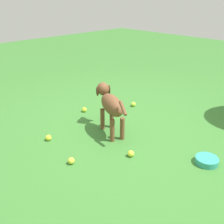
{
  "coord_description": "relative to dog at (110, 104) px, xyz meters",
  "views": [
    {
      "loc": [
        -2.13,
        -1.73,
        1.51
      ],
      "look_at": [
        -0.24,
        0.21,
        0.28
      ],
      "focal_mm": 42.45,
      "sensor_mm": 36.0,
      "label": 1
    }
  ],
  "objects": [
    {
      "name": "ground",
      "position": [
        0.23,
        -0.25,
        -0.35
      ],
      "size": [
        14.0,
        14.0,
        0.0
      ],
      "primitive_type": "plane",
      "color": "#38722D"
    },
    {
      "name": "dog",
      "position": [
        0.0,
        0.0,
        0.0
      ],
      "size": [
        0.38,
        0.75,
        0.54
      ],
      "rotation": [
        0.0,
        0.0,
        1.18
      ],
      "color": "brown",
      "rests_on": "ground"
    },
    {
      "name": "tennis_ball_0",
      "position": [
        -0.71,
        -0.2,
        -0.32
      ],
      "size": [
        0.07,
        0.07,
        0.07
      ],
      "primitive_type": "sphere",
      "color": "#CAD43B",
      "rests_on": "ground"
    },
    {
      "name": "tennis_ball_1",
      "position": [
        0.14,
        0.66,
        -0.32
      ],
      "size": [
        0.07,
        0.07,
        0.07
      ],
      "primitive_type": "sphere",
      "color": "#CDDF34",
      "rests_on": "ground"
    },
    {
      "name": "tennis_ball_2",
      "position": [
        -0.63,
        0.34,
        -0.32
      ],
      "size": [
        0.07,
        0.07,
        0.07
      ],
      "primitive_type": "sphere",
      "color": "yellow",
      "rests_on": "ground"
    },
    {
      "name": "tennis_ball_3",
      "position": [
        -0.21,
        -0.51,
        -0.32
      ],
      "size": [
        0.07,
        0.07,
        0.07
      ],
      "primitive_type": "sphere",
      "color": "#CBD736",
      "rests_on": "ground"
    },
    {
      "name": "tennis_ball_4",
      "position": [
        0.77,
        0.32,
        -0.32
      ],
      "size": [
        0.07,
        0.07,
        0.07
      ],
      "primitive_type": "sphere",
      "color": "#C3E23B",
      "rests_on": "ground"
    },
    {
      "name": "water_bowl",
      "position": [
        0.23,
        -1.1,
        -0.32
      ],
      "size": [
        0.22,
        0.22,
        0.06
      ],
      "primitive_type": "cylinder",
      "color": "teal",
      "rests_on": "ground"
    }
  ]
}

